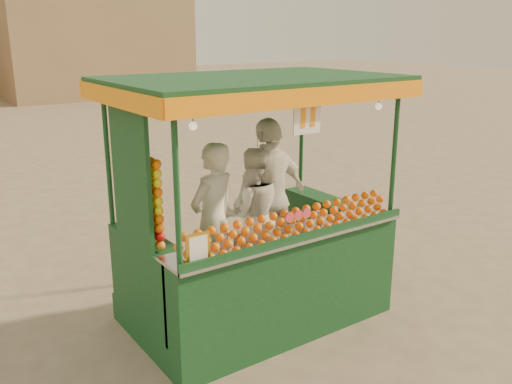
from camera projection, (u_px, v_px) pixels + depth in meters
ground at (212, 319)px, 6.27m from camera, size 90.00×90.00×0.00m
building_right at (91, 46)px, 28.31m from camera, size 9.00×6.00×5.00m
juice_cart at (255, 248)px, 5.98m from camera, size 2.98×1.93×2.71m
vendor_left at (213, 221)px, 5.93m from camera, size 0.73×0.59×1.73m
vendor_middle at (252, 214)px, 6.42m from camera, size 0.92×0.82×1.57m
vendor_right at (270, 197)px, 6.50m from camera, size 1.17×0.62×1.90m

